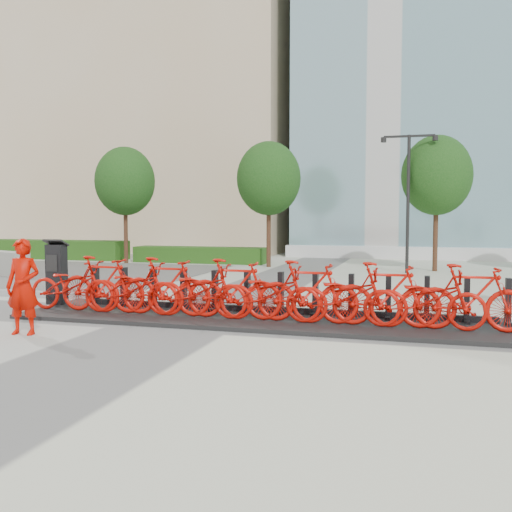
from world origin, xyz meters
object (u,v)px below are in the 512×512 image
(bike_0, at_px, (72,286))
(jersey_barrier, at_px, (5,263))
(worker_red, at_px, (23,287))
(kiosk, at_px, (57,273))

(bike_0, bearing_deg, jersey_barrier, 47.83)
(bike_0, bearing_deg, worker_red, -169.00)
(kiosk, xyz_separation_m, jersey_barrier, (-6.09, 5.62, -0.37))
(worker_red, bearing_deg, jersey_barrier, 124.23)
(worker_red, height_order, jersey_barrier, worker_red)
(worker_red, xyz_separation_m, jersey_barrier, (-7.35, 8.35, -0.42))
(bike_0, height_order, worker_red, worker_red)
(worker_red, bearing_deg, kiosk, 107.66)
(bike_0, xyz_separation_m, jersey_barrier, (-6.95, 6.30, -0.19))
(worker_red, distance_m, jersey_barrier, 11.13)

